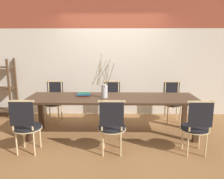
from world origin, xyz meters
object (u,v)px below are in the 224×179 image
Objects in this scene: dining_table at (112,101)px; book_stack at (84,94)px; chair_near_center at (196,126)px; chair_far_center at (172,101)px; vase_centerpiece at (104,90)px.

book_stack is (-0.56, 0.12, 0.11)m from dining_table.
dining_table is 0.58m from book_stack.
chair_near_center is 3.35× the size of book_stack.
chair_near_center is 1.00× the size of chair_far_center.
chair_near_center is at bearing -30.94° from dining_table.
dining_table is 3.92× the size of vase_centerpiece.
vase_centerpiece is at bearing 28.89° from chair_far_center.
chair_far_center is at bearing 88.74° from chair_near_center.
chair_near_center reaches higher than dining_table.
book_stack reaches higher than dining_table.
dining_table is at bearing 13.93° from vase_centerpiece.
chair_near_center reaches higher than book_stack.
chair_far_center is at bearing 28.89° from vase_centerpiece.
dining_table is 11.80× the size of book_stack.
dining_table is at bearing -12.14° from book_stack.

